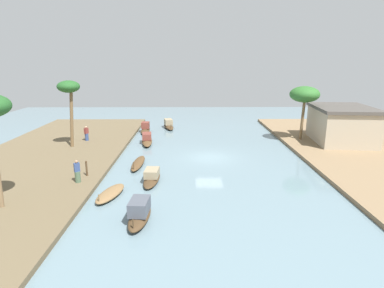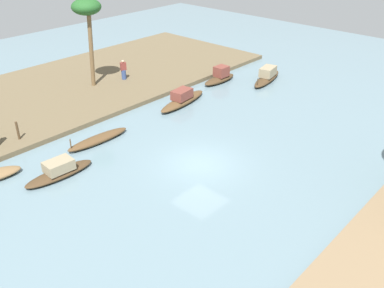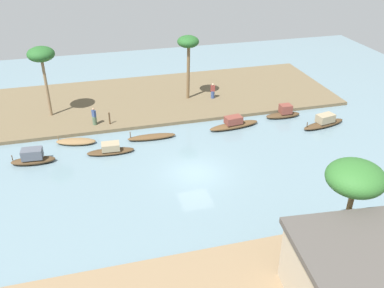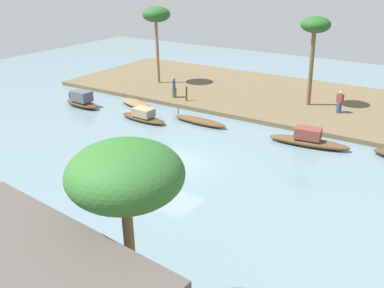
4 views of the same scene
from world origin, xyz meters
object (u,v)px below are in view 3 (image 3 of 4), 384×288
at_px(person_on_near_bank, 213,92).
at_px(palm_tree_left_near, 188,44).
at_px(sampan_with_tall_canopy, 234,124).
at_px(palm_tree_left_far, 41,56).
at_px(sampan_midstream, 111,150).
at_px(palm_tree_right_tall, 355,179).
at_px(sampan_with_red_awning, 284,113).
at_px(riverside_building, 371,277).
at_px(sampan_foreground, 152,137).
at_px(person_by_mooring, 94,118).
at_px(mooring_post, 109,118).
at_px(sampan_upstream_small, 33,158).
at_px(sampan_downstream_large, 324,122).
at_px(sampan_open_hull, 76,141).

relative_size(person_on_near_bank, palm_tree_left_near, 0.24).
relative_size(sampan_with_tall_canopy, palm_tree_left_far, 0.75).
xyz_separation_m(sampan_midstream, person_on_near_bank, (-11.33, -8.34, 0.67)).
relative_size(palm_tree_left_far, palm_tree_right_tall, 1.15).
distance_m(sampan_with_red_awning, person_on_near_bank, 7.80).
relative_size(sampan_with_tall_canopy, person_on_near_bank, 3.10).
xyz_separation_m(person_on_near_bank, riverside_building, (0.72, 27.27, 1.20)).
bearing_deg(sampan_midstream, sampan_with_red_awning, -167.68).
distance_m(person_on_near_bank, riverside_building, 27.30).
xyz_separation_m(sampan_midstream, palm_tree_right_tall, (-11.67, 15.10, 4.83)).
height_order(palm_tree_left_far, palm_tree_right_tall, palm_tree_left_far).
height_order(sampan_with_tall_canopy, palm_tree_right_tall, palm_tree_right_tall).
xyz_separation_m(sampan_foreground, person_by_mooring, (4.60, -3.55, 0.77)).
height_order(sampan_foreground, mooring_post, mooring_post).
bearing_deg(palm_tree_left_near, person_on_near_bank, 168.36).
bearing_deg(mooring_post, sampan_upstream_small, 37.44).
relative_size(sampan_foreground, person_on_near_bank, 2.63).
height_order(palm_tree_left_near, riverside_building, palm_tree_left_near).
distance_m(palm_tree_left_far, riverside_building, 31.48).
relative_size(sampan_with_red_awning, palm_tree_left_near, 0.52).
relative_size(palm_tree_right_tall, riverside_building, 0.73).
distance_m(palm_tree_left_near, palm_tree_left_far, 13.68).
bearing_deg(mooring_post, sampan_downstream_large, 165.44).
bearing_deg(sampan_with_tall_canopy, sampan_downstream_large, 160.04).
bearing_deg(palm_tree_right_tall, riverside_building, 74.49).
bearing_deg(person_on_near_bank, sampan_with_red_awning, -23.71).
height_order(sampan_midstream, sampan_with_tall_canopy, sampan_with_tall_canopy).
bearing_deg(sampan_foreground, palm_tree_left_near, -123.48).
bearing_deg(mooring_post, sampan_open_hull, 38.64).
distance_m(sampan_open_hull, mooring_post, 4.04).
bearing_deg(person_by_mooring, sampan_with_tall_canopy, -139.09).
distance_m(sampan_midstream, sampan_upstream_small, 6.03).
xyz_separation_m(palm_tree_left_far, palm_tree_right_tall, (-16.48, 23.34, -0.97)).
xyz_separation_m(sampan_open_hull, sampan_upstream_small, (3.32, 2.44, 0.29)).
relative_size(mooring_post, palm_tree_left_far, 0.17).
bearing_deg(palm_tree_left_far, mooring_post, 147.63).
bearing_deg(palm_tree_left_near, sampan_foreground, 54.52).
distance_m(sampan_foreground, palm_tree_left_near, 10.62).
bearing_deg(sampan_downstream_large, palm_tree_left_near, -51.97).
bearing_deg(palm_tree_left_far, sampan_downstream_large, 161.21).
xyz_separation_m(sampan_midstream, sampan_with_red_awning, (-16.70, -2.71, 0.10)).
bearing_deg(palm_tree_left_near, sampan_upstream_small, 30.77).
xyz_separation_m(sampan_upstream_small, riverside_building, (-16.64, 18.92, 1.71)).
height_order(sampan_upstream_small, sampan_downstream_large, sampan_upstream_small).
height_order(sampan_with_red_awning, sampan_downstream_large, sampan_with_red_awning).
xyz_separation_m(sampan_upstream_small, palm_tree_right_tall, (-17.70, 15.10, 4.68)).
xyz_separation_m(sampan_with_tall_canopy, palm_tree_left_near, (2.46, -7.04, 5.61)).
height_order(person_on_near_bank, palm_tree_left_near, palm_tree_left_near).
bearing_deg(sampan_downstream_large, sampan_upstream_small, -12.06).
bearing_deg(sampan_with_tall_canopy, sampan_foreground, -5.61).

